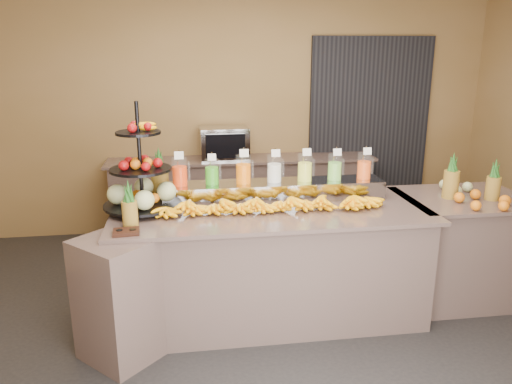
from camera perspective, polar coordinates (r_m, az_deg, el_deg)
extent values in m
plane|color=black|center=(4.07, 2.41, -15.86)|extent=(6.00, 6.00, 0.00)
cube|color=olive|center=(5.99, -1.92, 8.83)|extent=(6.00, 0.02, 2.80)
cube|color=black|center=(6.35, 12.77, 7.03)|extent=(1.50, 0.06, 2.20)
cube|color=gray|center=(4.12, 1.71, -8.36)|extent=(2.40, 0.90, 0.90)
cube|color=gray|center=(3.95, 1.77, -2.21)|extent=(2.50, 1.00, 0.03)
cube|color=gray|center=(3.74, -15.17, -11.64)|extent=(0.71, 0.71, 0.90)
cube|color=gray|center=(4.78, 22.10, -6.04)|extent=(1.00, 0.80, 0.90)
cube|color=gray|center=(4.64, 22.69, -0.70)|extent=(1.08, 0.88, 0.03)
cube|color=gray|center=(5.93, -1.55, -0.63)|extent=(3.00, 0.50, 0.90)
cube|color=gray|center=(5.82, -1.58, 3.76)|extent=(3.10, 0.55, 0.03)
cube|color=gray|center=(4.20, 2.09, 0.19)|extent=(1.85, 0.30, 0.15)
cylinder|color=silver|center=(4.09, -8.71, 2.32)|extent=(0.13, 0.13, 0.23)
cylinder|color=red|center=(4.10, -8.69, 1.82)|extent=(0.12, 0.12, 0.16)
cylinder|color=gray|center=(4.09, -8.96, 3.05)|extent=(0.01, 0.01, 0.27)
cube|color=white|center=(4.00, -8.80, 4.16)|extent=(0.07, 0.02, 0.06)
cylinder|color=silver|center=(4.10, -5.07, 2.32)|extent=(0.11, 0.11, 0.21)
cylinder|color=#2E9815|center=(4.10, -5.06, 1.87)|extent=(0.11, 0.11, 0.14)
cylinder|color=gray|center=(4.09, -5.29, 2.99)|extent=(0.01, 0.01, 0.25)
cube|color=white|center=(4.02, -5.07, 3.98)|extent=(0.07, 0.02, 0.06)
cylinder|color=silver|center=(4.12, -1.45, 2.61)|extent=(0.13, 0.13, 0.23)
cylinder|color=#F76C00|center=(4.12, -1.45, 2.11)|extent=(0.12, 0.12, 0.16)
cylinder|color=gray|center=(4.11, -1.70, 3.35)|extent=(0.01, 0.01, 0.28)
cube|color=white|center=(4.03, -1.37, 4.47)|extent=(0.07, 0.02, 0.06)
cylinder|color=silver|center=(4.15, 2.11, 2.68)|extent=(0.12, 0.12, 0.23)
cylinder|color=silver|center=(4.16, 2.11, 2.20)|extent=(0.11, 0.11, 0.15)
cylinder|color=gray|center=(4.15, 1.89, 3.39)|extent=(0.01, 0.01, 0.27)
cube|color=white|center=(4.07, 2.28, 4.46)|extent=(0.07, 0.02, 0.06)
cylinder|color=silver|center=(4.21, 5.60, 2.79)|extent=(0.12, 0.12, 0.23)
cylinder|color=#DAE442|center=(4.22, 5.59, 2.32)|extent=(0.12, 0.12, 0.15)
cylinder|color=gray|center=(4.20, 5.38, 3.50)|extent=(0.01, 0.01, 0.27)
cube|color=white|center=(4.12, 5.84, 4.56)|extent=(0.07, 0.02, 0.06)
cylinder|color=silver|center=(4.28, 8.99, 2.84)|extent=(0.12, 0.12, 0.22)
cylinder|color=#70C345|center=(4.29, 8.97, 2.39)|extent=(0.11, 0.11, 0.15)
cylinder|color=gray|center=(4.27, 8.79, 3.51)|extent=(0.01, 0.01, 0.26)
cube|color=white|center=(4.20, 9.29, 4.52)|extent=(0.07, 0.02, 0.06)
cylinder|color=silver|center=(4.36, 12.26, 2.93)|extent=(0.12, 0.12, 0.22)
cylinder|color=#F75513|center=(4.37, 12.23, 2.48)|extent=(0.11, 0.11, 0.15)
cylinder|color=gray|center=(4.35, 12.07, 3.59)|extent=(0.01, 0.01, 0.26)
cube|color=white|center=(4.28, 12.62, 4.58)|extent=(0.07, 0.02, 0.06)
ellipsoid|color=#F7B50C|center=(3.85, -10.11, -2.00)|extent=(0.22, 0.16, 0.09)
ellipsoid|color=#F7B50C|center=(3.85, -7.47, -1.89)|extent=(0.22, 0.16, 0.09)
ellipsoid|color=#F7B50C|center=(3.86, -4.82, -1.78)|extent=(0.22, 0.16, 0.09)
ellipsoid|color=#F7B50C|center=(3.87, -2.19, -1.67)|extent=(0.22, 0.16, 0.09)
ellipsoid|color=#F7B50C|center=(3.89, 0.42, -1.56)|extent=(0.22, 0.16, 0.09)
ellipsoid|color=#F7B50C|center=(3.92, 2.99, -1.44)|extent=(0.22, 0.16, 0.09)
ellipsoid|color=#F7B50C|center=(3.96, 5.52, -1.32)|extent=(0.22, 0.16, 0.09)
ellipsoid|color=#F7B50C|center=(4.00, 7.99, -1.21)|extent=(0.22, 0.16, 0.09)
ellipsoid|color=#F7B50C|center=(4.06, 10.41, -1.09)|extent=(0.22, 0.16, 0.09)
ellipsoid|color=#F7B50C|center=(4.12, 12.76, -0.97)|extent=(0.22, 0.16, 0.09)
ellipsoid|color=#F7B50C|center=(3.83, -7.77, -0.99)|extent=(0.18, 0.15, 0.08)
ellipsoid|color=#F7B50C|center=(3.84, -3.94, -0.83)|extent=(0.18, 0.15, 0.08)
ellipsoid|color=#F7B50C|center=(3.87, -0.15, -0.68)|extent=(0.18, 0.15, 0.08)
ellipsoid|color=#F7B50C|center=(3.91, 3.57, -0.52)|extent=(0.18, 0.15, 0.08)
ellipsoid|color=#F7B50C|center=(3.97, 7.19, -0.36)|extent=(0.18, 0.15, 0.08)
ellipsoid|color=#F7B50C|center=(4.04, 10.69, -0.21)|extent=(0.18, 0.15, 0.08)
cylinder|color=black|center=(3.92, -13.14, 3.89)|extent=(0.03, 0.03, 0.85)
cylinder|color=black|center=(4.01, -12.81, -1.39)|extent=(0.61, 0.61, 0.02)
cylinder|color=black|center=(3.94, -13.06, 2.55)|extent=(0.48, 0.48, 0.02)
cylinder|color=black|center=(3.89, -13.32, 6.61)|extent=(0.34, 0.34, 0.02)
sphere|color=beige|center=(3.98, -10.17, -0.04)|extent=(0.16, 0.16, 0.16)
sphere|color=maroon|center=(3.92, -11.17, 3.31)|extent=(0.08, 0.08, 0.08)
sphere|color=#DF5B13|center=(4.01, -14.20, -0.72)|extent=(0.09, 0.09, 0.09)
cube|color=black|center=(3.55, -14.62, -4.43)|extent=(0.19, 0.15, 0.03)
cylinder|color=brown|center=(3.65, -14.20, -2.45)|extent=(0.11, 0.11, 0.19)
cone|color=#194C19|center=(3.60, -14.39, 0.18)|extent=(0.06, 0.06, 0.16)
cylinder|color=brown|center=(4.32, -10.91, 1.20)|extent=(0.15, 0.15, 0.27)
cone|color=#194C19|center=(4.27, -11.06, 4.02)|extent=(0.07, 0.07, 0.16)
cylinder|color=brown|center=(4.53, 21.37, 0.82)|extent=(0.13, 0.13, 0.24)
cylinder|color=brown|center=(4.62, 25.44, 0.39)|extent=(0.12, 0.12, 0.20)
ellipsoid|color=#DF5B13|center=(4.42, 24.48, -0.88)|extent=(0.35, 0.24, 0.09)
cube|color=gray|center=(5.76, -3.67, 5.61)|extent=(0.56, 0.40, 0.36)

